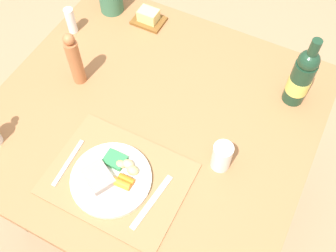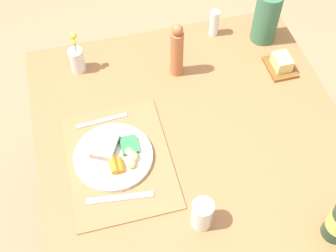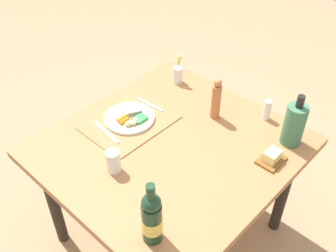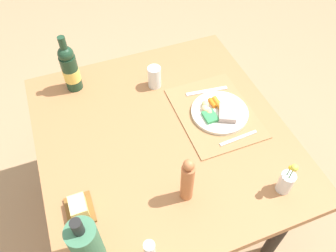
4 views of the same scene
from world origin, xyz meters
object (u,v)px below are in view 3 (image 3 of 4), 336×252
Objects in this scene: dining_table at (171,157)px; butter_dish at (272,157)px; flower_vase at (178,74)px; cooler_bottle at (294,124)px; wine_bottle at (152,218)px; pepper_mill at (216,99)px; fork at (150,104)px; dinner_plate at (130,117)px; knife at (106,132)px; water_tumbler at (114,163)px; salt_shaker at (267,110)px.

butter_dish is (-0.24, 0.41, 0.11)m from dining_table.
flower_vase is 0.65× the size of cooler_bottle.
butter_dish is (-0.66, 0.11, -0.10)m from wine_bottle.
pepper_mill is at bearing -101.68° from butter_dish.
flower_vase is (-0.28, -0.04, 0.05)m from fork.
dinner_plate reaches higher than knife.
flower_vase reaches higher than knife.
water_tumbler reaches higher than dinner_plate.
pepper_mill is (-0.32, 0.30, 0.09)m from dinner_plate.
dining_table is 3.85× the size of wine_bottle.
water_tumbler is 0.72m from butter_dish.
water_tumbler is at bearing 23.44° from fork.
pepper_mill reaches higher than dining_table.
fork is 0.62× the size of wine_bottle.
butter_dish is at bearing 137.81° from water_tumbler.
salt_shaker is at bearing 119.58° from fork.
fork is 1.61× the size of salt_shaker.
cooler_bottle is (0.01, 0.75, 0.05)m from flower_vase.
pepper_mill is (0.10, -0.39, 0.00)m from cooler_bottle.
butter_dish is at bearing 75.84° from flower_vase.
salt_shaker is at bearing 96.33° from flower_vase.
cooler_bottle is 1.18× the size of pepper_mill.
dining_table is at bearing -44.71° from cooler_bottle.
fork is 0.84m from wine_bottle.
wine_bottle reaches higher than water_tumbler.
knife reaches higher than dining_table.
dining_table is at bearing 59.58° from fork.
water_tumbler is 0.86m from cooler_bottle.
water_tumbler reaches higher than knife.
wine_bottle is 0.92m from salt_shaker.
water_tumbler is at bearing 36.20° from dinner_plate.
knife is 0.89× the size of pepper_mill.
salt_shaker reaches higher than dining_table.
water_tumbler is at bearing -42.19° from butter_dish.
flower_vase reaches higher than butter_dish.
salt_shaker is (-0.79, 0.29, 0.01)m from water_tumbler.
dinner_plate is 0.88× the size of wine_bottle.
knife is at bearing -2.35° from fork.
pepper_mill is (-0.61, 0.09, 0.06)m from water_tumbler.
fork is at bearing -153.12° from water_tumbler.
water_tumbler is 0.38× the size of wine_bottle.
salt_shaker is (-0.65, 0.51, 0.05)m from knife.
pepper_mill is at bearing -49.95° from salt_shaker.
pepper_mill is at bearing -76.13° from cooler_bottle.
wine_bottle reaches higher than cooler_bottle.
dinner_plate is at bearing -88.43° from dining_table.
cooler_bottle is (-0.57, 0.70, 0.10)m from knife.
dinner_plate is (0.01, -0.28, 0.10)m from dining_table.
salt_shaker is at bearing -112.26° from cooler_bottle.
knife is at bearing -114.20° from wine_bottle.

